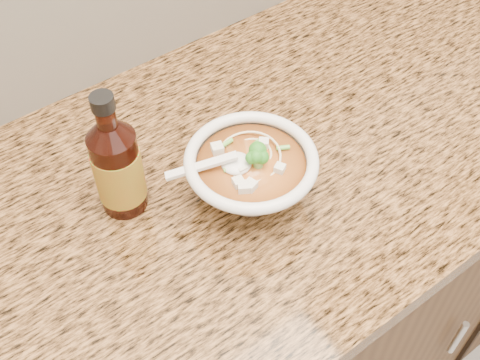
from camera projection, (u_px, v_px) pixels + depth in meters
cabinet at (232, 310)px, 1.31m from camera, size 4.00×0.65×0.86m
counter_slab at (229, 176)px, 0.97m from camera, size 4.00×0.68×0.04m
soup_bowl at (251, 176)px, 0.88m from camera, size 0.21×0.19×0.11m
hot_sauce_bottle at (118, 167)px, 0.85m from camera, size 0.09×0.09×0.21m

